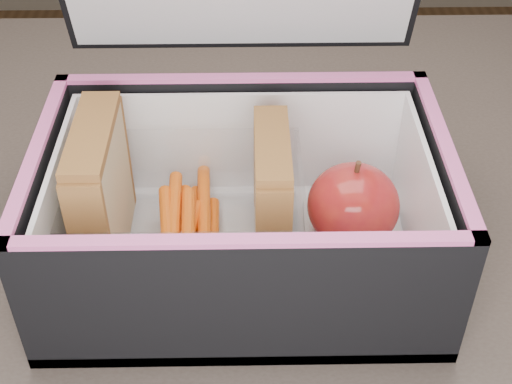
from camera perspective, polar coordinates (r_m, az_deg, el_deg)
The scene contains 8 objects.
kitchen_table at distance 0.65m, azimuth 0.78°, elevation -9.48°, with size 1.20×0.80×0.75m.
lunch_bag at distance 0.52m, azimuth -1.09°, elevation -0.54°, with size 0.29×0.25×0.29m.
plastic_tub at distance 0.53m, azimuth -5.43°, elevation -1.72°, with size 0.17×0.12×0.07m, color white, non-canonical shape.
sandwich_left at distance 0.53m, azimuth -12.28°, elevation 0.04°, with size 0.03×0.10×0.11m.
sandwich_right at distance 0.52m, azimuth 1.25°, elevation -0.25°, with size 0.02×0.09×0.10m.
carrot_sticks at distance 0.54m, azimuth -5.31°, elevation -2.87°, with size 0.05×0.13×0.03m.
paper_napkin at distance 0.56m, azimuth 7.73°, elevation -3.46°, with size 0.08×0.08×0.01m, color white.
red_apple at distance 0.54m, azimuth 7.78°, elevation -1.08°, with size 0.08×0.08×0.07m.
Camera 1 is at (-0.02, -0.42, 1.15)m, focal length 50.00 mm.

